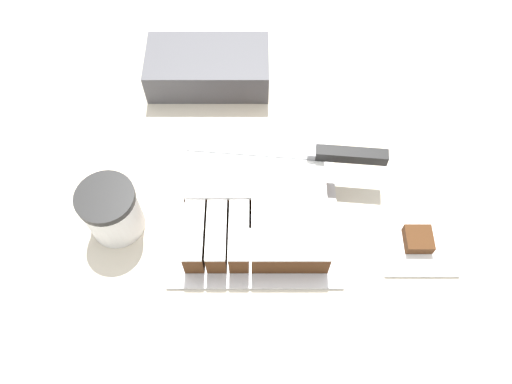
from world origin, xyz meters
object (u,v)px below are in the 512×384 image
at_px(coffee_cup, 113,210).
at_px(storage_box, 209,67).
at_px(cake, 257,191).
at_px(cake_board, 256,201).
at_px(knife, 326,152).
at_px(brownie, 419,240).

distance_m(coffee_cup, storage_box, 0.37).
distance_m(cake, storage_box, 0.31).
height_order(cake_board, knife, knife).
height_order(cake, storage_box, storage_box).
bearing_deg(cake_board, coffee_cup, -169.21).
relative_size(cake_board, brownie, 7.14).
xyz_separation_m(coffee_cup, brownie, (0.53, -0.04, -0.04)).
bearing_deg(coffee_cup, cake_board, 10.79).
distance_m(cake_board, coffee_cup, 0.25).
xyz_separation_m(cake_board, coffee_cup, (-0.24, -0.05, 0.05)).
bearing_deg(coffee_cup, storage_box, 66.98).
bearing_deg(coffee_cup, brownie, -3.96).
distance_m(knife, storage_box, 0.33).
bearing_deg(storage_box, brownie, -45.02).
relative_size(cake, storage_box, 1.13).
xyz_separation_m(knife, brownie, (0.16, -0.14, -0.06)).
relative_size(cake_board, coffee_cup, 3.20).
bearing_deg(storage_box, cake_board, -71.77).
xyz_separation_m(cake, storage_box, (-0.10, 0.30, -0.00)).
distance_m(cake, coffee_cup, 0.25).
relative_size(cake, knife, 0.79).
distance_m(cake_board, brownie, 0.30).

